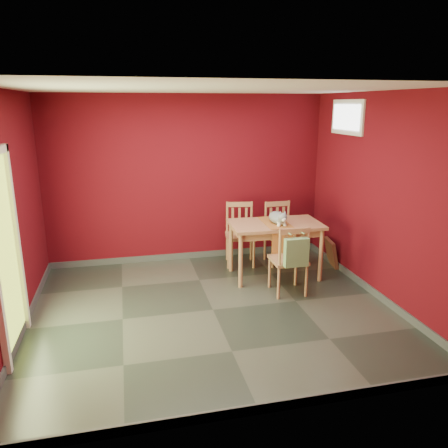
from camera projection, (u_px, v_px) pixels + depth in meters
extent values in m
plane|color=#2D342D|center=(213.00, 310.00, 5.57)|extent=(4.50, 4.50, 0.00)
plane|color=#530811|center=(187.00, 180.00, 7.09)|extent=(4.50, 0.00, 4.50)
plane|color=#530811|center=(265.00, 265.00, 3.33)|extent=(4.50, 0.00, 4.50)
plane|color=#530811|center=(9.00, 217.00, 4.72)|extent=(0.00, 4.00, 4.00)
plane|color=#530811|center=(381.00, 198.00, 5.70)|extent=(0.00, 4.00, 4.00)
plane|color=white|center=(211.00, 89.00, 4.85)|extent=(4.50, 4.50, 0.00)
cube|color=#3F4244|center=(189.00, 255.00, 7.42)|extent=(4.50, 0.02, 0.10)
cube|color=#3F4244|center=(260.00, 408.00, 3.69)|extent=(4.50, 0.02, 0.10)
cube|color=#3F4244|center=(24.00, 326.00, 5.06)|extent=(0.03, 4.00, 0.10)
cube|color=#3F4244|center=(371.00, 290.00, 6.04)|extent=(0.03, 4.00, 0.10)
cube|color=#B7D838|center=(5.00, 258.00, 4.43)|extent=(0.02, 0.85, 2.05)
cube|color=white|center=(17.00, 241.00, 4.86)|extent=(0.06, 0.08, 2.13)
cube|color=white|center=(348.00, 117.00, 6.37)|extent=(0.03, 0.90, 0.50)
cube|color=white|center=(346.00, 117.00, 6.36)|extent=(0.02, 0.76, 0.36)
cube|color=silver|center=(279.00, 235.00, 7.70)|extent=(0.08, 0.02, 0.12)
cube|color=#A7714E|center=(275.00, 224.00, 6.46)|extent=(1.37, 0.83, 0.04)
cube|color=#A7714E|center=(275.00, 229.00, 6.48)|extent=(1.23, 0.69, 0.11)
cylinder|color=#A7714E|center=(241.00, 261.00, 6.15)|extent=(0.06, 0.06, 0.79)
cylinder|color=#A7714E|center=(231.00, 247.00, 6.76)|extent=(0.06, 0.06, 0.79)
cylinder|color=#A7714E|center=(321.00, 256.00, 6.37)|extent=(0.06, 0.06, 0.79)
cylinder|color=#A7714E|center=(305.00, 242.00, 6.99)|extent=(0.06, 0.06, 0.79)
cube|color=#9F5B28|center=(276.00, 223.00, 6.45)|extent=(0.38, 0.74, 0.01)
cube|color=#9F5B28|center=(284.00, 242.00, 6.15)|extent=(0.35, 0.02, 0.36)
cube|color=#A7714E|center=(240.00, 236.00, 7.04)|extent=(0.54, 0.54, 0.04)
cylinder|color=#A7714E|center=(229.00, 255.00, 6.91)|extent=(0.04, 0.04, 0.46)
cylinder|color=#A7714E|center=(227.00, 247.00, 7.29)|extent=(0.04, 0.04, 0.46)
cylinder|color=#A7714E|center=(254.00, 254.00, 6.93)|extent=(0.04, 0.04, 0.46)
cylinder|color=#A7714E|center=(251.00, 247.00, 7.31)|extent=(0.04, 0.04, 0.46)
cylinder|color=#A7714E|center=(227.00, 217.00, 7.15)|extent=(0.04, 0.04, 0.50)
cylinder|color=#A7714E|center=(252.00, 216.00, 7.17)|extent=(0.04, 0.04, 0.50)
cube|color=#A7714E|center=(240.00, 204.00, 7.11)|extent=(0.42, 0.11, 0.08)
cube|color=#A7714E|center=(233.00, 219.00, 7.17)|extent=(0.04, 0.03, 0.39)
cube|color=#A7714E|center=(239.00, 219.00, 7.17)|extent=(0.04, 0.03, 0.39)
cube|color=#A7714E|center=(246.00, 219.00, 7.18)|extent=(0.04, 0.03, 0.39)
cube|color=#A7714E|center=(281.00, 235.00, 7.10)|extent=(0.47, 0.47, 0.04)
cylinder|color=#A7714E|center=(273.00, 254.00, 6.94)|extent=(0.04, 0.04, 0.45)
cylinder|color=#A7714E|center=(265.00, 247.00, 7.31)|extent=(0.04, 0.04, 0.45)
cylinder|color=#A7714E|center=(296.00, 252.00, 7.03)|extent=(0.04, 0.04, 0.45)
cylinder|color=#A7714E|center=(287.00, 245.00, 7.40)|extent=(0.04, 0.04, 0.45)
cylinder|color=#A7714E|center=(266.00, 217.00, 7.17)|extent=(0.04, 0.04, 0.50)
cylinder|color=#A7714E|center=(288.00, 215.00, 7.26)|extent=(0.04, 0.04, 0.50)
cube|color=#A7714E|center=(277.00, 204.00, 7.16)|extent=(0.42, 0.04, 0.08)
cube|color=#A7714E|center=(271.00, 219.00, 7.20)|extent=(0.04, 0.02, 0.39)
cube|color=#A7714E|center=(277.00, 219.00, 7.23)|extent=(0.04, 0.02, 0.39)
cube|color=#A7714E|center=(283.00, 218.00, 7.25)|extent=(0.04, 0.02, 0.39)
cube|color=#A7714E|center=(288.00, 260.00, 5.98)|extent=(0.47, 0.47, 0.04)
cylinder|color=#A7714E|center=(296.00, 271.00, 6.27)|extent=(0.04, 0.04, 0.45)
cylinder|color=#A7714E|center=(306.00, 281.00, 5.90)|extent=(0.04, 0.04, 0.45)
cylinder|color=#A7714E|center=(270.00, 273.00, 6.19)|extent=(0.04, 0.04, 0.45)
cylinder|color=#A7714E|center=(279.00, 283.00, 5.82)|extent=(0.04, 0.04, 0.45)
cylinder|color=#A7714E|center=(308.00, 245.00, 5.76)|extent=(0.04, 0.04, 0.49)
cylinder|color=#A7714E|center=(280.00, 247.00, 5.68)|extent=(0.04, 0.04, 0.49)
cube|color=#A7714E|center=(295.00, 231.00, 5.67)|extent=(0.42, 0.05, 0.08)
cube|color=#A7714E|center=(302.00, 249.00, 5.75)|extent=(0.04, 0.02, 0.38)
cube|color=#A7714E|center=(294.00, 249.00, 5.73)|extent=(0.04, 0.02, 0.38)
cube|color=#A7714E|center=(286.00, 250.00, 5.71)|extent=(0.04, 0.02, 0.38)
cube|color=#6A915E|center=(296.00, 252.00, 5.66)|extent=(0.32, 0.10, 0.38)
cylinder|color=#6A915E|center=(289.00, 233.00, 5.63)|extent=(0.02, 0.16, 0.02)
cylinder|color=#6A915E|center=(302.00, 232.00, 5.67)|extent=(0.02, 0.16, 0.02)
cube|color=brown|center=(331.00, 253.00, 7.05)|extent=(0.21, 0.45, 0.44)
cube|color=black|center=(331.00, 253.00, 7.05)|extent=(0.14, 0.31, 0.30)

